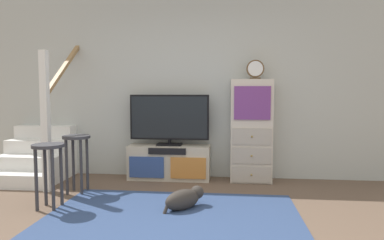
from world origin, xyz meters
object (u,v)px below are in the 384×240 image
object	(u,v)px
bar_stool_far	(77,150)
dog	(185,199)
television	(169,118)
desk_clock	(255,70)
media_console	(169,162)
side_cabinet	(251,131)
bar_stool_near	(48,161)

from	to	relation	value
bar_stool_far	dog	size ratio (longest dim) A/B	1.61
television	desk_clock	world-z (taller)	desk_clock
media_console	side_cabinet	distance (m)	1.27
television	dog	distance (m)	1.57
bar_stool_near	bar_stool_far	xyz separation A→B (m)	(0.04, 0.61, 0.01)
bar_stool_far	desk_clock	bearing A→B (deg)	19.50
side_cabinet	desk_clock	world-z (taller)	desk_clock
desk_clock	bar_stool_near	size ratio (longest dim) A/B	0.38
television	dog	bearing A→B (deg)	-73.46
desk_clock	bar_stool_near	xyz separation A→B (m)	(-2.31, -1.41, -1.06)
media_console	desk_clock	bearing A→B (deg)	-0.23
side_cabinet	desk_clock	bearing A→B (deg)	-18.42
television	bar_stool_near	size ratio (longest dim) A/B	1.62
media_console	bar_stool_near	size ratio (longest dim) A/B	1.67
television	desk_clock	size ratio (longest dim) A/B	4.29
bar_stool_near	bar_stool_far	world-z (taller)	bar_stool_far
media_console	television	world-z (taller)	television
media_console	bar_stool_near	xyz separation A→B (m)	(-1.09, -1.42, 0.28)
media_console	bar_stool_near	world-z (taller)	bar_stool_near
television	side_cabinet	bearing A→B (deg)	-0.66
side_cabinet	bar_stool_far	xyz separation A→B (m)	(-2.22, -0.82, -0.18)
dog	side_cabinet	bearing A→B (deg)	58.65
media_console	side_cabinet	size ratio (longest dim) A/B	0.82
side_cabinet	dog	size ratio (longest dim) A/B	3.20
television	bar_stool_far	size ratio (longest dim) A/B	1.58
media_console	bar_stool_far	world-z (taller)	bar_stool_far
television	side_cabinet	distance (m)	1.19
media_console	dog	xyz separation A→B (m)	(0.39, -1.29, -0.13)
desk_clock	bar_stool_far	bearing A→B (deg)	-160.50
television	bar_stool_near	xyz separation A→B (m)	(-1.09, -1.44, -0.36)
side_cabinet	dog	world-z (taller)	side_cabinet
bar_stool_near	dog	size ratio (longest dim) A/B	1.57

